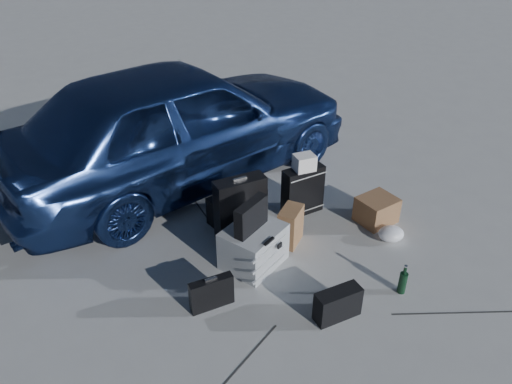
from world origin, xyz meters
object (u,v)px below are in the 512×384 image
(pelican_case, at_px, (254,246))
(duffel_bag, at_px, (237,206))
(cardboard_box, at_px, (377,210))
(car, at_px, (180,122))
(briefcase, at_px, (212,293))
(green_bottle, at_px, (403,279))
(suitcase_right, at_px, (303,191))
(suitcase_left, at_px, (240,208))

(pelican_case, height_order, duffel_bag, pelican_case)
(cardboard_box, bearing_deg, car, 119.72)
(briefcase, height_order, cardboard_box, briefcase)
(briefcase, xyz_separation_m, green_bottle, (1.51, -0.90, -0.00))
(suitcase_right, distance_m, duffel_bag, 0.76)
(car, relative_size, suitcase_left, 6.43)
(duffel_bag, xyz_separation_m, green_bottle, (0.53, -1.91, -0.01))
(green_bottle, bearing_deg, briefcase, 149.24)
(pelican_case, relative_size, duffel_bag, 0.87)
(briefcase, relative_size, duffel_bag, 0.61)
(pelican_case, distance_m, cardboard_box, 1.56)
(car, bearing_deg, duffel_bag, 178.08)
(cardboard_box, bearing_deg, briefcase, -179.33)
(suitcase_right, bearing_deg, pelican_case, -151.23)
(suitcase_right, distance_m, green_bottle, 1.58)
(car, distance_m, duffel_bag, 1.33)
(car, xyz_separation_m, suitcase_left, (-0.14, -1.47, -0.42))
(briefcase, bearing_deg, car, 76.86)
(cardboard_box, distance_m, green_bottle, 1.15)
(car, distance_m, suitcase_left, 1.53)
(suitcase_right, height_order, duffel_bag, suitcase_right)
(pelican_case, xyz_separation_m, briefcase, (-0.66, -0.26, -0.05))
(pelican_case, distance_m, briefcase, 0.71)
(suitcase_left, height_order, suitcase_right, suitcase_left)
(suitcase_right, xyz_separation_m, duffel_bag, (-0.67, 0.34, -0.12))
(duffel_bag, bearing_deg, cardboard_box, -40.98)
(pelican_case, bearing_deg, car, 64.08)
(green_bottle, bearing_deg, suitcase_right, 84.95)
(pelican_case, height_order, suitcase_left, suitcase_left)
(car, bearing_deg, suitcase_left, 171.79)
(car, xyz_separation_m, suitcase_right, (0.69, -1.52, -0.48))
(cardboard_box, bearing_deg, pelican_case, 171.29)
(car, xyz_separation_m, duffel_bag, (0.02, -1.18, -0.60))
(car, height_order, pelican_case, car)
(duffel_bag, bearing_deg, briefcase, -136.52)
(green_bottle, bearing_deg, pelican_case, 126.34)
(pelican_case, bearing_deg, briefcase, -175.25)
(car, relative_size, green_bottle, 14.91)
(suitcase_left, distance_m, cardboard_box, 1.55)
(suitcase_right, bearing_deg, cardboard_box, -42.69)
(suitcase_left, relative_size, cardboard_box, 1.77)
(pelican_case, bearing_deg, duffel_bag, 49.56)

